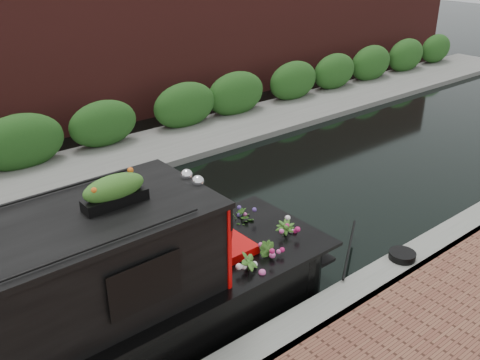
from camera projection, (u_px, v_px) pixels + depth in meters
ground at (133, 259)px, 9.54m from camera, size 80.00×80.00×0.00m
far_bank_path at (45, 182)px, 12.48m from camera, size 40.00×2.40×0.34m
far_hedge at (31, 170)px, 13.11m from camera, size 40.00×1.10×2.80m
far_brick_wall at (3, 146)px, 14.58m from camera, size 40.00×1.00×8.00m
rope_fender at (301, 246)px, 9.63m from camera, size 0.34×0.38×0.34m
coiled_mooring_rope at (402, 255)px, 9.09m from camera, size 0.46×0.46×0.12m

